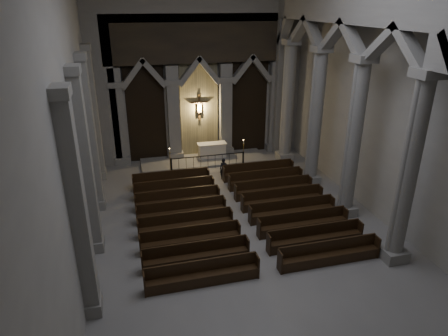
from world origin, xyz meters
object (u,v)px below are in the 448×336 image
Objects in this scene: altar at (212,150)px; candle_stand_left at (170,165)px; candle_stand_right at (243,156)px; pews at (237,213)px; altar_rail at (208,160)px; worshipper at (224,169)px.

candle_stand_left is at bearing -153.72° from altar.
candle_stand_right is 7.71m from pews.
altar is at bearing 26.28° from candle_stand_left.
altar is 1.23× the size of candle_stand_left.
candle_stand_left is at bearing 177.16° from altar_rail.
altar is at bearing 103.81° from worshipper.
candle_stand_left is (-3.10, -1.53, -0.22)m from altar.
pews is (2.45, -6.86, -0.11)m from candle_stand_left.
pews is 7.37× the size of worshipper.
candle_stand_left is 5.05m from candle_stand_right.
worshipper is (3.03, -1.97, 0.23)m from candle_stand_left.
candle_stand_right is 1.19× the size of worshipper.
altar reaches higher than pews.
altar_rail is at bearing -2.84° from candle_stand_left.
candle_stand_right reaches higher than pews.
altar_rail is 0.49× the size of pews.
altar is 1.77m from altar_rail.
candle_stand_left is 7.29m from pews.
altar is 0.20× the size of pews.
candle_stand_left reaches higher than pews.
worshipper is at bearing -72.53° from altar_rail.
altar_rail is at bearing 90.00° from pews.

